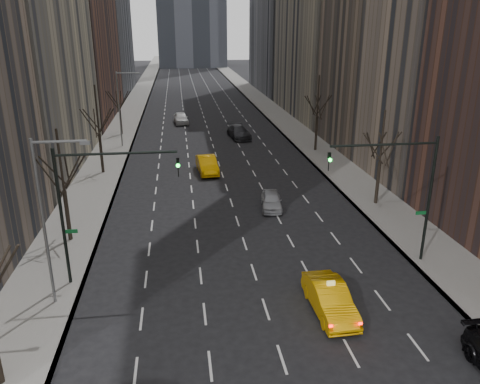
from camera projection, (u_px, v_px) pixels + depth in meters
name	position (u px, v px, depth m)	size (l,w,h in m)	color
sidewalk_left	(131.00, 112.00, 81.19)	(4.50, 320.00, 0.15)	slate
sidewalk_right	(270.00, 109.00, 84.23)	(4.50, 320.00, 0.15)	slate
tree_lw_b	(64.00, 191.00, 31.44)	(3.36, 3.50, 7.82)	black
tree_lw_c	(99.00, 135.00, 46.27)	(3.36, 3.50, 8.74)	black
tree_lw_d	(120.00, 109.00, 63.24)	(3.36, 3.50, 7.36)	black
tree_rw_b	(380.00, 162.00, 38.15)	(3.36, 3.50, 7.82)	black
tree_rw_c	(317.00, 118.00, 54.85)	(3.36, 3.50, 8.74)	black
traffic_mast_left	(91.00, 194.00, 25.60)	(6.69, 0.39, 8.00)	black
traffic_mast_right	(405.00, 181.00, 27.86)	(6.69, 0.39, 8.00)	black
streetlight_near	(48.00, 207.00, 23.48)	(2.83, 0.22, 9.00)	slate
streetlight_far	(122.00, 101.00, 56.16)	(2.83, 0.22, 9.00)	slate
taxi_sedan	(330.00, 299.00, 24.33)	(1.70, 4.89, 1.61)	#E69E04
silver_sedan_ahead	(271.00, 200.00, 38.33)	(1.63, 4.06, 1.38)	#AAACB2
far_taxi	(207.00, 165.00, 47.64)	(1.80, 5.16, 1.70)	#E19804
far_suv_grey	(239.00, 132.00, 62.35)	(2.34, 5.74, 1.67)	#2C2C31
far_car_white	(181.00, 118.00, 71.63)	(2.02, 5.02, 1.71)	silver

